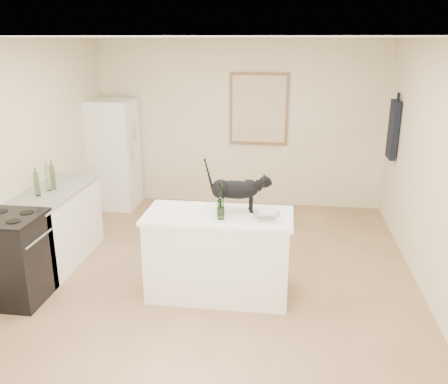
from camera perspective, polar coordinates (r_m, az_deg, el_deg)
floor at (r=5.36m, az=-1.40°, el=-10.89°), size 5.50×5.50×0.00m
ceiling at (r=4.69m, az=-1.65°, el=18.12°), size 5.50×5.50×0.00m
wall_back at (r=7.53m, az=1.88°, el=8.13°), size 4.50×0.00×4.50m
wall_front at (r=2.40m, az=-12.46°, el=-14.90°), size 4.50×0.00×4.50m
wall_left at (r=5.67m, az=-24.59°, el=3.21°), size 0.00×5.50×5.50m
wall_right at (r=5.03m, az=24.69°, el=1.47°), size 0.00×5.50×5.50m
island_base at (r=4.97m, az=-0.65°, el=-7.74°), size 1.44×0.67×0.86m
island_top at (r=4.80m, az=-0.67°, el=-2.89°), size 1.50×0.70×0.04m
left_cabinets at (r=6.03m, az=-19.63°, el=-4.09°), size 0.60×1.40×0.86m
left_countertop at (r=5.88m, az=-20.08°, el=-0.02°), size 0.62×1.44×0.04m
stove at (r=5.31m, az=-24.00°, el=-7.43°), size 0.60×0.60×0.90m
fridge at (r=7.69m, az=-13.13°, el=4.45°), size 0.68×0.68×1.70m
artwork_frame at (r=7.44m, az=4.21°, el=9.92°), size 0.90×0.03×1.10m
artwork_canvas at (r=7.42m, az=4.20°, el=9.90°), size 0.82×0.00×1.02m
hanging_garment at (r=6.93m, az=19.70°, el=7.08°), size 0.08×0.34×0.80m
black_cat at (r=4.79m, az=1.39°, el=-0.00°), size 0.62×0.30×0.42m
wine_bottle at (r=4.60m, az=-0.40°, el=-1.31°), size 0.08×0.08×0.34m
glass_bowl at (r=4.66m, az=5.13°, el=-2.90°), size 0.27×0.27×0.06m
fridge_paper at (r=7.60m, az=-10.59°, el=6.95°), size 0.03×0.16×0.20m
counter_bottle_cluster at (r=5.81m, az=-20.62°, el=1.37°), size 0.12×0.31×0.30m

